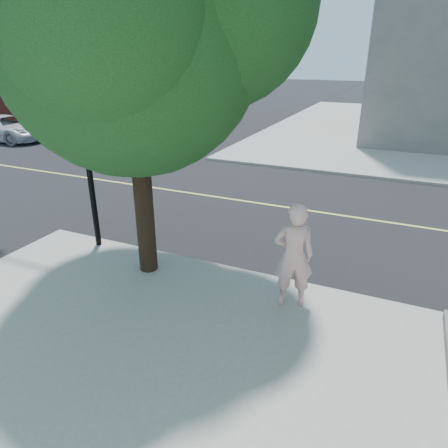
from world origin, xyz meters
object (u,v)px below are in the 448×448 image
at_px(man_on_phone, 293,256).
at_px(car_a, 5,128).
at_px(street_tree, 135,7).
at_px(signal_pole, 2,79).

bearing_deg(man_on_phone, car_a, -49.10).
height_order(street_tree, signal_pole, street_tree).
bearing_deg(street_tree, car_a, 149.49).
xyz_separation_m(man_on_phone, signal_pole, (-7.45, 0.59, 2.86)).
relative_size(man_on_phone, street_tree, 0.26).
height_order(street_tree, car_a, street_tree).
distance_m(signal_pole, car_a, 14.86).
distance_m(man_on_phone, signal_pole, 8.00).
bearing_deg(car_a, signal_pole, -130.73).
xyz_separation_m(man_on_phone, car_a, (-18.95, 9.39, -0.46)).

